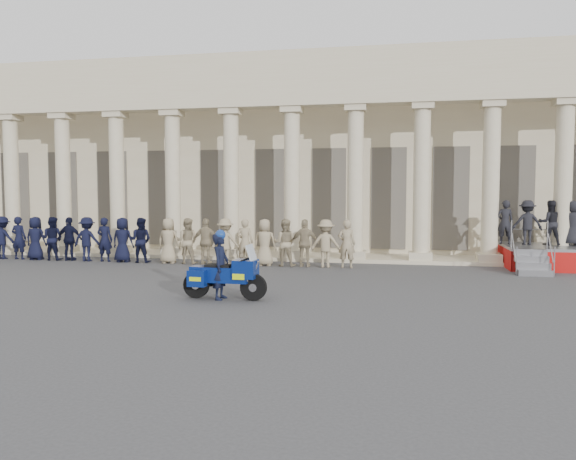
{
  "coord_description": "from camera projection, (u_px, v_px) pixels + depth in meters",
  "views": [
    {
      "loc": [
        5.57,
        -14.76,
        2.88
      ],
      "look_at": [
        2.08,
        3.19,
        1.6
      ],
      "focal_mm": 35.0,
      "sensor_mm": 36.0,
      "label": 1
    }
  ],
  "objects": [
    {
      "name": "officer_rank",
      "position": [
        116.0,
        240.0,
        22.72
      ],
      "size": [
        19.4,
        0.68,
        1.8
      ],
      "color": "black",
      "rests_on": "ground"
    },
    {
      "name": "ground",
      "position": [
        194.0,
        294.0,
        15.72
      ],
      "size": [
        90.0,
        90.0,
        0.0
      ],
      "primitive_type": "plane",
      "color": "#39393B",
      "rests_on": "ground"
    },
    {
      "name": "reviewing_stand",
      "position": [
        557.0,
        231.0,
        20.97
      ],
      "size": [
        4.62,
        3.98,
        2.52
      ],
      "color": "gray",
      "rests_on": "ground"
    },
    {
      "name": "motorcycle",
      "position": [
        225.0,
        275.0,
        14.85
      ],
      "size": [
        2.31,
        0.95,
        1.48
      ],
      "rotation": [
        0.0,
        0.0,
        -0.04
      ],
      "color": "black",
      "rests_on": "ground"
    },
    {
      "name": "building",
      "position": [
        291.0,
        160.0,
        29.84
      ],
      "size": [
        40.0,
        12.5,
        9.0
      ],
      "color": "#C3B592",
      "rests_on": "ground"
    },
    {
      "name": "rider",
      "position": [
        221.0,
        265.0,
        14.86
      ],
      "size": [
        0.45,
        0.66,
        1.86
      ],
      "rotation": [
        0.0,
        0.0,
        1.53
      ],
      "color": "black",
      "rests_on": "ground"
    }
  ]
}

